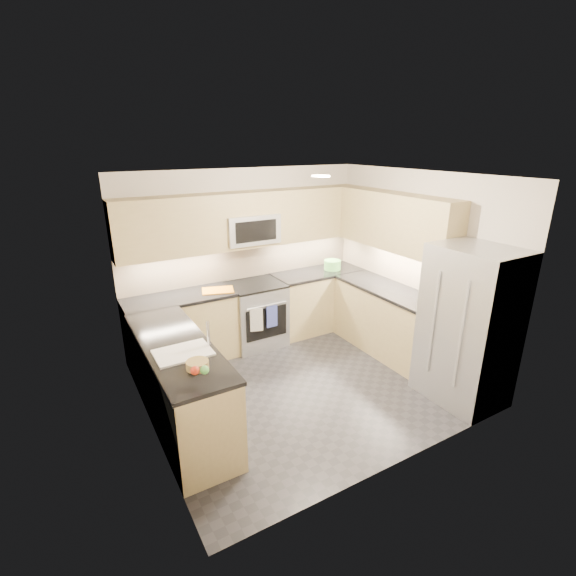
% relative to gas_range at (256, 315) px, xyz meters
% --- Properties ---
extents(floor, '(3.60, 3.20, 0.00)m').
position_rel_gas_range_xyz_m(floor, '(0.00, -1.28, -0.46)').
color(floor, '#25252A').
rests_on(floor, ground).
extents(ceiling, '(3.60, 3.20, 0.02)m').
position_rel_gas_range_xyz_m(ceiling, '(0.00, -1.28, 2.04)').
color(ceiling, beige).
rests_on(ceiling, wall_back).
extents(wall_back, '(3.60, 0.02, 2.50)m').
position_rel_gas_range_xyz_m(wall_back, '(0.00, 0.32, 0.79)').
color(wall_back, beige).
rests_on(wall_back, floor).
extents(wall_front, '(3.60, 0.02, 2.50)m').
position_rel_gas_range_xyz_m(wall_front, '(0.00, -2.88, 0.79)').
color(wall_front, beige).
rests_on(wall_front, floor).
extents(wall_left, '(0.02, 3.20, 2.50)m').
position_rel_gas_range_xyz_m(wall_left, '(-1.80, -1.28, 0.79)').
color(wall_left, beige).
rests_on(wall_left, floor).
extents(wall_right, '(0.02, 3.20, 2.50)m').
position_rel_gas_range_xyz_m(wall_right, '(1.80, -1.28, 0.79)').
color(wall_right, beige).
rests_on(wall_right, floor).
extents(base_cab_back_left, '(1.42, 0.60, 0.90)m').
position_rel_gas_range_xyz_m(base_cab_back_left, '(-1.09, 0.02, -0.01)').
color(base_cab_back_left, tan).
rests_on(base_cab_back_left, floor).
extents(base_cab_back_right, '(1.42, 0.60, 0.90)m').
position_rel_gas_range_xyz_m(base_cab_back_right, '(1.09, 0.02, -0.01)').
color(base_cab_back_right, tan).
rests_on(base_cab_back_right, floor).
extents(base_cab_right, '(0.60, 1.70, 0.90)m').
position_rel_gas_range_xyz_m(base_cab_right, '(1.50, -1.12, -0.01)').
color(base_cab_right, tan).
rests_on(base_cab_right, floor).
extents(base_cab_peninsula, '(0.60, 2.00, 0.90)m').
position_rel_gas_range_xyz_m(base_cab_peninsula, '(-1.50, -1.28, -0.01)').
color(base_cab_peninsula, tan).
rests_on(base_cab_peninsula, floor).
extents(countertop_back_left, '(1.42, 0.63, 0.04)m').
position_rel_gas_range_xyz_m(countertop_back_left, '(-1.09, 0.02, 0.47)').
color(countertop_back_left, black).
rests_on(countertop_back_left, base_cab_back_left).
extents(countertop_back_right, '(1.42, 0.63, 0.04)m').
position_rel_gas_range_xyz_m(countertop_back_right, '(1.09, 0.02, 0.47)').
color(countertop_back_right, black).
rests_on(countertop_back_right, base_cab_back_right).
extents(countertop_right, '(0.63, 1.70, 0.04)m').
position_rel_gas_range_xyz_m(countertop_right, '(1.50, -1.12, 0.47)').
color(countertop_right, black).
rests_on(countertop_right, base_cab_right).
extents(countertop_peninsula, '(0.63, 2.00, 0.04)m').
position_rel_gas_range_xyz_m(countertop_peninsula, '(-1.50, -1.28, 0.47)').
color(countertop_peninsula, black).
rests_on(countertop_peninsula, base_cab_peninsula).
extents(upper_cab_back, '(3.60, 0.35, 0.75)m').
position_rel_gas_range_xyz_m(upper_cab_back, '(0.00, 0.15, 1.37)').
color(upper_cab_back, tan).
rests_on(upper_cab_back, wall_back).
extents(upper_cab_right, '(0.35, 1.95, 0.75)m').
position_rel_gas_range_xyz_m(upper_cab_right, '(1.62, -1.00, 1.37)').
color(upper_cab_right, tan).
rests_on(upper_cab_right, wall_right).
extents(backsplash_back, '(3.60, 0.01, 0.51)m').
position_rel_gas_range_xyz_m(backsplash_back, '(0.00, 0.32, 0.74)').
color(backsplash_back, tan).
rests_on(backsplash_back, wall_back).
extents(backsplash_right, '(0.01, 2.30, 0.51)m').
position_rel_gas_range_xyz_m(backsplash_right, '(1.80, -0.82, 0.74)').
color(backsplash_right, tan).
rests_on(backsplash_right, wall_right).
extents(gas_range, '(0.76, 0.65, 0.91)m').
position_rel_gas_range_xyz_m(gas_range, '(0.00, 0.00, 0.00)').
color(gas_range, '#93969B').
rests_on(gas_range, floor).
extents(range_cooktop, '(0.76, 0.65, 0.03)m').
position_rel_gas_range_xyz_m(range_cooktop, '(0.00, 0.00, 0.46)').
color(range_cooktop, black).
rests_on(range_cooktop, gas_range).
extents(oven_door_glass, '(0.62, 0.02, 0.45)m').
position_rel_gas_range_xyz_m(oven_door_glass, '(0.00, -0.33, -0.01)').
color(oven_door_glass, black).
rests_on(oven_door_glass, gas_range).
extents(oven_handle, '(0.60, 0.02, 0.02)m').
position_rel_gas_range_xyz_m(oven_handle, '(0.00, -0.35, 0.26)').
color(oven_handle, '#B2B5BA').
rests_on(oven_handle, gas_range).
extents(microwave, '(0.76, 0.40, 0.40)m').
position_rel_gas_range_xyz_m(microwave, '(0.00, 0.12, 1.24)').
color(microwave, '#ACAFB5').
rests_on(microwave, upper_cab_back).
extents(microwave_door, '(0.60, 0.01, 0.28)m').
position_rel_gas_range_xyz_m(microwave_door, '(0.00, -0.08, 1.24)').
color(microwave_door, black).
rests_on(microwave_door, microwave).
extents(refrigerator, '(0.70, 0.90, 1.80)m').
position_rel_gas_range_xyz_m(refrigerator, '(1.45, -2.43, 0.45)').
color(refrigerator, '#9FA1A7').
rests_on(refrigerator, floor).
extents(fridge_handle_left, '(0.02, 0.02, 1.20)m').
position_rel_gas_range_xyz_m(fridge_handle_left, '(1.08, -2.61, 0.49)').
color(fridge_handle_left, '#B2B5BA').
rests_on(fridge_handle_left, refrigerator).
extents(fridge_handle_right, '(0.02, 0.02, 1.20)m').
position_rel_gas_range_xyz_m(fridge_handle_right, '(1.08, -2.25, 0.49)').
color(fridge_handle_right, '#B2B5BA').
rests_on(fridge_handle_right, refrigerator).
extents(sink_basin, '(0.52, 0.38, 0.16)m').
position_rel_gas_range_xyz_m(sink_basin, '(-1.50, -1.53, 0.42)').
color(sink_basin, white).
rests_on(sink_basin, base_cab_peninsula).
extents(faucet, '(0.03, 0.03, 0.28)m').
position_rel_gas_range_xyz_m(faucet, '(-1.24, -1.53, 0.62)').
color(faucet, silver).
rests_on(faucet, countertop_peninsula).
extents(utensil_bowl, '(0.33, 0.33, 0.15)m').
position_rel_gas_range_xyz_m(utensil_bowl, '(1.34, -0.01, 0.56)').
color(utensil_bowl, '#5BB44D').
rests_on(utensil_bowl, countertop_back_right).
extents(cutting_board, '(0.48, 0.40, 0.01)m').
position_rel_gas_range_xyz_m(cutting_board, '(-0.57, -0.03, 0.49)').
color(cutting_board, orange).
rests_on(cutting_board, countertop_back_left).
extents(fruit_basket, '(0.22, 0.22, 0.07)m').
position_rel_gas_range_xyz_m(fruit_basket, '(-1.47, -1.86, 0.52)').
color(fruit_basket, '#A4894C').
rests_on(fruit_basket, countertop_peninsula).
extents(fruit_apple, '(0.08, 0.08, 0.08)m').
position_rel_gas_range_xyz_m(fruit_apple, '(-1.56, -2.07, 0.60)').
color(fruit_apple, '#B62C14').
rests_on(fruit_apple, fruit_basket).
extents(fruit_pear, '(0.08, 0.08, 0.08)m').
position_rel_gas_range_xyz_m(fruit_pear, '(-1.48, -2.10, 0.60)').
color(fruit_pear, '#58BA50').
rests_on(fruit_pear, fruit_basket).
extents(dish_towel_check, '(0.17, 0.07, 0.33)m').
position_rel_gas_range_xyz_m(dish_towel_check, '(-0.17, -0.37, 0.10)').
color(dish_towel_check, silver).
rests_on(dish_towel_check, oven_handle).
extents(dish_towel_blue, '(0.17, 0.02, 0.31)m').
position_rel_gas_range_xyz_m(dish_towel_blue, '(0.06, -0.37, 0.10)').
color(dish_towel_blue, navy).
rests_on(dish_towel_blue, oven_handle).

